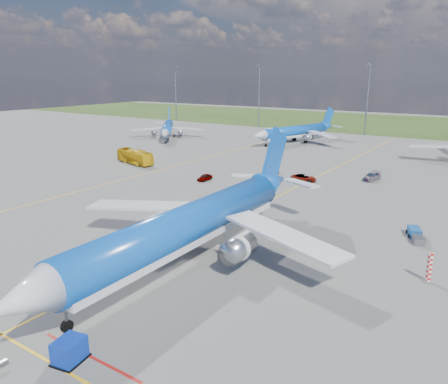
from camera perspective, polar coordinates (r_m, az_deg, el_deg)
The scene contains 15 objects.
ground at distance 50.76m, azimuth -7.13°, elevation -7.58°, with size 400.00×400.00×0.00m, color #5D5D5A.
grass_strip at distance 188.78m, azimuth 24.24°, elevation 7.95°, with size 400.00×80.00×0.01m, color #2D4719.
taxiway_lines at distance 72.69m, azimuth 7.29°, elevation -0.52°, with size 60.25×160.00×0.02m.
floodlight_masts at distance 146.87m, azimuth 25.89°, elevation 11.00°, with size 202.20×0.50×22.70m.
warning_post at distance 47.09m, azimuth 25.25°, elevation -8.89°, with size 0.50×0.50×3.00m, color red.
bg_jet_nw at distance 138.42m, azimuth -7.40°, elevation 6.97°, with size 25.10×32.95×8.63m, color #0D50B9, non-canonical shape.
bg_jet_nnw at distance 130.29m, azimuth 9.19°, elevation 6.39°, with size 27.37×35.92×9.41m, color #0D50B9, non-canonical shape.
main_airliner at distance 47.54m, azimuth -4.73°, elevation -9.14°, with size 35.44×46.52×12.18m, color #0D50B9, non-canonical shape.
uld_container at distance 34.27m, azimuth -19.54°, elevation -18.91°, with size 1.67×2.09×1.67m, color #0C30AD.
apron_bus at distance 99.88m, azimuth -11.57°, elevation 4.54°, with size 2.66×11.37×3.17m, color yellow.
service_car_a at distance 82.52m, azimuth -2.53°, elevation 1.93°, with size 1.46×3.63×1.24m, color #999999.
service_car_b at distance 83.10m, azimuth 10.34°, elevation 1.82°, with size 2.19×4.75×1.32m, color #999999.
service_car_c at distance 87.30m, azimuth 18.75°, elevation 1.94°, with size 2.04×5.01×1.45m, color #999999.
baggage_tug_w at distance 58.54m, azimuth 23.76°, elevation -5.14°, with size 2.90×4.92×1.07m.
baggage_tug_c at distance 87.31m, azimuth 6.64°, elevation 2.48°, with size 2.87×4.60×1.01m.
Camera 1 is at (30.88, -35.21, 19.57)m, focal length 35.00 mm.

